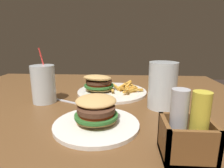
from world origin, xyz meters
TOP-DOWN VIEW (x-y plane):
  - dining_table at (0.00, 0.00)m, footprint 1.23×1.14m
  - meal_plate_near at (-0.05, -0.18)m, footprint 0.29×0.29m
  - beer_glass at (-0.25, -0.03)m, footprint 0.09×0.09m
  - juice_glass at (0.16, -0.06)m, footprint 0.08×0.08m
  - spoon at (-0.01, -0.02)m, footprint 0.18×0.11m
  - meal_plate_far at (-0.06, 0.11)m, footprint 0.22×0.22m
  - condiment_caddy at (-0.25, 0.23)m, footprint 0.09×0.08m

SIDE VIEW (x-z plane):
  - dining_table at x=0.00m, z-range 0.28..1.04m
  - spoon at x=-0.01m, z-range 0.76..0.78m
  - meal_plate_near at x=-0.05m, z-range 0.75..0.83m
  - meal_plate_far at x=-0.06m, z-range 0.75..0.83m
  - condiment_caddy at x=-0.25m, z-range 0.75..0.88m
  - juice_glass at x=0.16m, z-range 0.73..0.92m
  - beer_glass at x=-0.25m, z-range 0.76..0.91m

